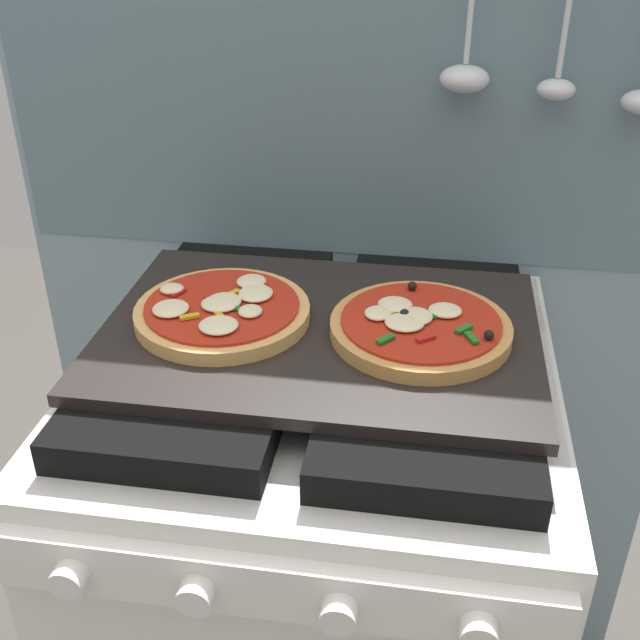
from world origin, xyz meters
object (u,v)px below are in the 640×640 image
(stove, at_px, (320,587))
(baking_tray, at_px, (320,332))
(pizza_left, at_px, (222,312))
(pizza_right, at_px, (420,327))

(stove, height_order, baking_tray, baking_tray)
(baking_tray, bearing_deg, pizza_left, -178.88)
(baking_tray, bearing_deg, stove, -90.00)
(baking_tray, relative_size, pizza_right, 2.44)
(stove, distance_m, baking_tray, 0.46)
(pizza_left, distance_m, pizza_right, 0.25)
(pizza_left, xyz_separation_m, pizza_right, (0.25, 0.00, -0.00))
(pizza_left, height_order, pizza_right, pizza_right)
(pizza_right, bearing_deg, pizza_left, -179.54)
(baking_tray, distance_m, pizza_right, 0.12)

